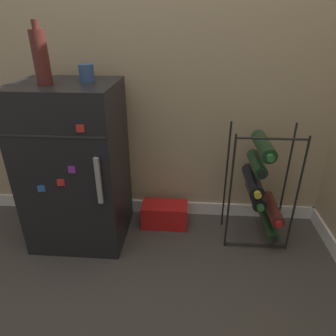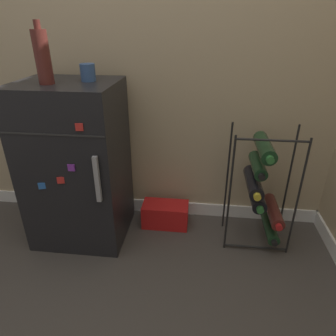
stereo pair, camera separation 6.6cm
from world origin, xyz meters
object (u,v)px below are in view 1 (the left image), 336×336
at_px(mini_fridge, 76,167).
at_px(fridge_top_bottle, 41,57).
at_px(wine_rack, 261,186).
at_px(soda_box, 165,214).
at_px(fridge_top_cup, 87,73).

distance_m(mini_fridge, fridge_top_bottle, 0.61).
xyz_separation_m(wine_rack, fridge_top_bottle, (-1.13, -0.11, 0.71)).
bearing_deg(mini_fridge, soda_box, 14.19).
xyz_separation_m(wine_rack, fridge_top_cup, (-0.96, -0.01, 0.62)).
relative_size(wine_rack, soda_box, 2.42).
bearing_deg(fridge_top_cup, mini_fridge, -163.68).
bearing_deg(fridge_top_bottle, soda_box, 18.88).
bearing_deg(mini_fridge, fridge_top_bottle, -132.71).
bearing_deg(fridge_top_cup, wine_rack, 0.48).
height_order(mini_fridge, wine_rack, mini_fridge).
bearing_deg(wine_rack, mini_fridge, -177.75).
relative_size(wine_rack, fridge_top_bottle, 2.50).
bearing_deg(fridge_top_bottle, wine_rack, 5.41).
height_order(soda_box, fridge_top_bottle, fridge_top_bottle).
relative_size(soda_box, fridge_top_bottle, 1.03).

